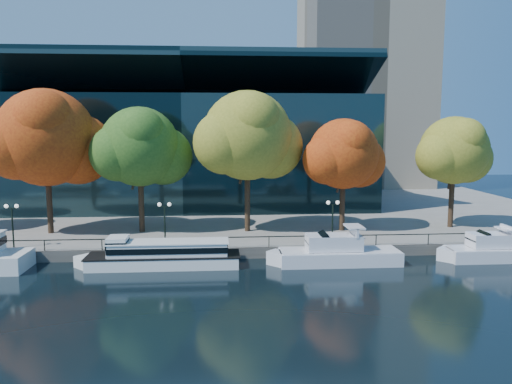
{
  "coord_description": "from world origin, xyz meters",
  "views": [
    {
      "loc": [
        0.58,
        -41.16,
        11.84
      ],
      "look_at": [
        4.15,
        8.0,
        5.46
      ],
      "focal_mm": 35.0,
      "sensor_mm": 36.0,
      "label": 1
    }
  ],
  "objects": [
    {
      "name": "tree_5",
      "position": [
        25.96,
        11.01,
        9.24
      ],
      "size": [
        9.15,
        7.5,
        12.06
      ],
      "color": "black",
      "rests_on": "promenade"
    },
    {
      "name": "convention_building",
      "position": [
        -4.0,
        31.79,
        8.51
      ],
      "size": [
        50.0,
        24.57,
        21.43
      ],
      "color": "black",
      "rests_on": "ground"
    },
    {
      "name": "promenade",
      "position": [
        0.0,
        36.38,
        0.5
      ],
      "size": [
        90.0,
        67.08,
        1.0
      ],
      "color": "slate",
      "rests_on": "ground"
    },
    {
      "name": "tour_boat",
      "position": [
        -4.61,
        0.88,
        1.14
      ],
      "size": [
        14.14,
        3.15,
        2.68
      ],
      "color": "white",
      "rests_on": "ground"
    },
    {
      "name": "tree_2",
      "position": [
        -7.46,
        10.86,
        9.72
      ],
      "size": [
        10.22,
        8.38,
        12.98
      ],
      "color": "black",
      "rests_on": "promenade"
    },
    {
      "name": "cruiser_near",
      "position": [
        10.46,
        0.63,
        1.05
      ],
      "size": [
        11.66,
        3.0,
        3.38
      ],
      "color": "silver",
      "rests_on": "ground"
    },
    {
      "name": "lamp_0",
      "position": [
        -18.13,
        4.5,
        3.98
      ],
      "size": [
        1.26,
        0.36,
        4.03
      ],
      "color": "black",
      "rests_on": "promenade"
    },
    {
      "name": "office_tower",
      "position": [
        28.0,
        55.0,
        33.02
      ],
      "size": [
        22.5,
        22.5,
        65.9
      ],
      "color": "gray",
      "rests_on": "ground"
    },
    {
      "name": "ground",
      "position": [
        0.0,
        0.0,
        0.0
      ],
      "size": [
        160.0,
        160.0,
        0.0
      ],
      "primitive_type": "plane",
      "color": "black",
      "rests_on": "ground"
    },
    {
      "name": "lamp_2",
      "position": [
        11.15,
        4.5,
        3.98
      ],
      "size": [
        1.26,
        0.36,
        4.03
      ],
      "color": "black",
      "rests_on": "promenade"
    },
    {
      "name": "railing",
      "position": [
        0.0,
        3.25,
        1.94
      ],
      "size": [
        88.2,
        0.08,
        0.99
      ],
      "color": "black",
      "rests_on": "promenade"
    },
    {
      "name": "lamp_1",
      "position": [
        -4.54,
        4.5,
        3.98
      ],
      "size": [
        1.26,
        0.36,
        4.03
      ],
      "color": "black",
      "rests_on": "promenade"
    },
    {
      "name": "tree_4",
      "position": [
        13.62,
        10.09,
        8.95
      ],
      "size": [
        9.2,
        7.54,
        11.8
      ],
      "color": "black",
      "rests_on": "promenade"
    },
    {
      "name": "tree_3",
      "position": [
        3.62,
        10.45,
        10.83
      ],
      "size": [
        11.58,
        9.49,
        14.66
      ],
      "color": "black",
      "rests_on": "promenade"
    },
    {
      "name": "cruiser_far",
      "position": [
        24.75,
        0.83,
        1.0
      ],
      "size": [
        9.63,
        2.67,
        3.14
      ],
      "color": "silver",
      "rests_on": "ground"
    },
    {
      "name": "tree_1",
      "position": [
        -16.76,
        10.91,
        10.63
      ],
      "size": [
        12.34,
        10.12,
        14.77
      ],
      "color": "black",
      "rests_on": "promenade"
    }
  ]
}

